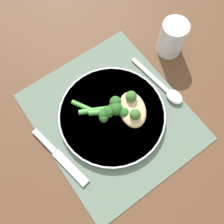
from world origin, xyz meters
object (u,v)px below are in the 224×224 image
broccoli_stalk_front (112,107)px  spoon (168,91)px  water_glass (172,38)px  broccoli_stalk_left (118,112)px  broccoli_stalk_rear (103,113)px  plate (112,115)px  chicken_fillet (132,109)px  knife (59,155)px

broccoli_stalk_front → spoon: (-0.04, -0.15, -0.02)m
water_glass → broccoli_stalk_left: bearing=108.3°
spoon → broccoli_stalk_rear: bearing=-19.6°
plate → broccoli_stalk_left: broccoli_stalk_left is taller
plate → chicken_fillet: 0.05m
broccoli_stalk_rear → spoon: (-0.04, -0.18, -0.02)m
knife → spoon: spoon is taller
broccoli_stalk_front → knife: size_ratio=0.57×
chicken_fillet → knife: (0.02, 0.21, -0.02)m
plate → broccoli_stalk_left: 0.02m
plate → knife: plate is taller
broccoli_stalk_front → spoon: 0.16m
broccoli_stalk_left → broccoli_stalk_front: size_ratio=0.83×
plate → broccoli_stalk_rear: bearing=59.4°
knife → water_glass: 0.42m
chicken_fillet → knife: chicken_fillet is taller
plate → water_glass: (0.07, -0.25, 0.04)m
plate → broccoli_stalk_rear: size_ratio=2.64×
spoon → water_glass: (0.10, -0.09, 0.04)m
spoon → water_glass: bearing=-137.0°
plate → broccoli_stalk_left: size_ratio=3.07×
chicken_fillet → broccoli_stalk_left: size_ratio=1.31×
broccoli_stalk_left → water_glass: bearing=139.2°
plate → water_glass: bearing=-73.9°
plate → broccoli_stalk_front: (0.01, -0.01, 0.02)m
plate → knife: 0.16m
chicken_fillet → spoon: 0.12m
broccoli_stalk_left → water_glass: size_ratio=0.86×
broccoli_stalk_left → broccoli_stalk_front: (0.02, 0.00, 0.00)m
knife → spoon: bearing=165.5°
knife → plate: bearing=172.3°
broccoli_stalk_left → knife: size_ratio=0.47×
broccoli_stalk_left → broccoli_stalk_front: 0.02m
chicken_fillet → knife: 0.21m
chicken_fillet → broccoli_stalk_left: (0.02, 0.03, -0.00)m
plate → spoon: plate is taller
water_glass → knife: bearing=100.9°
broccoli_stalk_rear → water_glass: 0.27m
broccoli_stalk_rear → chicken_fillet: bearing=122.4°
chicken_fillet → knife: bearing=85.6°
broccoli_stalk_rear → broccoli_stalk_left: bearing=121.1°
broccoli_stalk_front → water_glass: water_glass is taller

